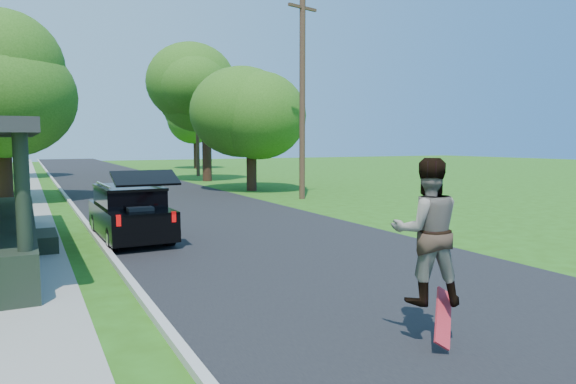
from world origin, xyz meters
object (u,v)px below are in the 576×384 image
utility_pole_near (302,95)px  skateboarder (427,231)px  black_suv (130,212)px  tree_right_near (250,100)px

utility_pole_near → skateboarder: bearing=-127.9°
black_suv → tree_right_near: bearing=52.6°
tree_right_near → utility_pole_near: bearing=-83.7°
black_suv → utility_pole_near: (9.21, 6.87, 4.16)m
skateboarder → utility_pole_near: 18.02m
skateboarder → utility_pole_near: bearing=-89.5°
black_suv → utility_pole_near: 12.21m
utility_pole_near → tree_right_near: bearing=81.7°
black_suv → skateboarder: skateboarder is taller
black_suv → tree_right_near: size_ratio=0.54×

